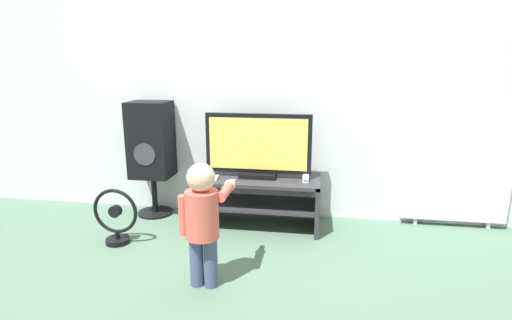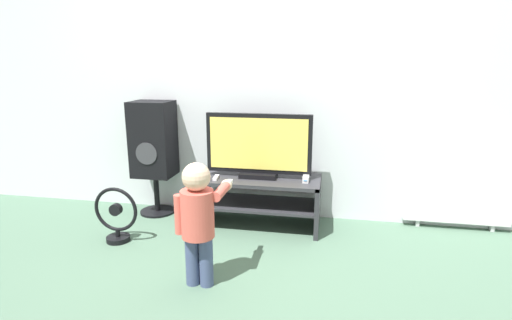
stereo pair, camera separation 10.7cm
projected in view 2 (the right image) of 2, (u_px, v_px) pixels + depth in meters
The scene contains 10 objects.
ground_plane at pixel (253, 236), 3.32m from camera, with size 16.00×16.00×0.00m, color #4C6B56.
wall_back at pixel (265, 75), 3.55m from camera, with size 10.00×0.06×2.60m.
tv_stand at pixel (258, 194), 3.48m from camera, with size 1.07×0.48×0.44m.
television at pixel (259, 146), 3.40m from camera, with size 0.91×0.20×0.55m.
game_console at pixel (306, 178), 3.36m from camera, with size 0.05×0.19×0.05m.
remote_primary at pixel (216, 178), 3.40m from camera, with size 0.05×0.13×0.03m.
child at pixel (199, 214), 2.49m from camera, with size 0.31×0.46×0.82m.
speaker_tower at pixel (153, 142), 3.68m from camera, with size 0.36×0.33×1.07m.
floor_fan at pixel (116, 217), 3.18m from camera, with size 0.37×0.19×0.45m.
radiator at pixel (459, 187), 3.39m from camera, with size 0.87×0.08×0.70m.
Camera 2 is at (0.61, -3.02, 1.40)m, focal length 28.00 mm.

